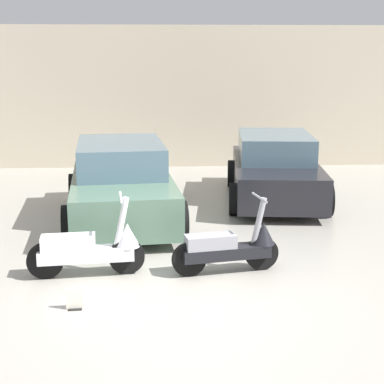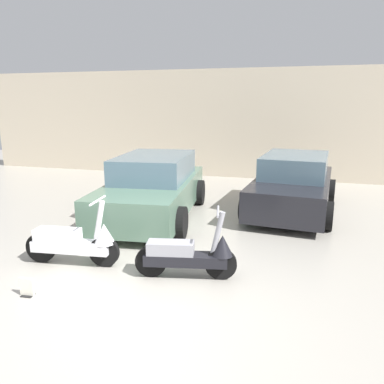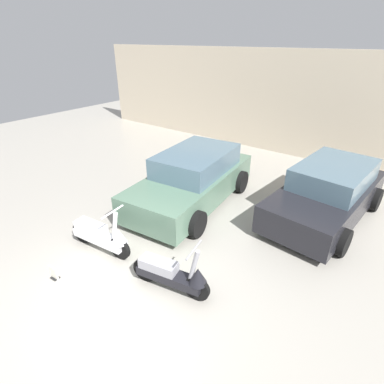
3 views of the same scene
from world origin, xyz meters
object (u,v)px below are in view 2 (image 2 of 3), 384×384
object	(u,v)px
scooter_front_right	(190,254)
car_rear_left	(153,188)
car_rear_center	(293,184)
placard_near_left_scooter	(27,288)
scooter_front_left	(76,241)

from	to	relation	value
scooter_front_right	car_rear_left	bearing A→B (deg)	109.68
car_rear_center	placard_near_left_scooter	bearing A→B (deg)	-26.75
scooter_front_left	car_rear_center	xyz separation A→B (m)	(3.30, 4.24, 0.25)
scooter_front_right	car_rear_left	xyz separation A→B (m)	(-1.67, 2.82, 0.29)
scooter_front_left	scooter_front_right	size ratio (longest dim) A/B	1.05
scooter_front_right	placard_near_left_scooter	xyz separation A→B (m)	(-1.98, -1.11, -0.26)
scooter_front_right	car_rear_center	bearing A→B (deg)	60.61
scooter_front_left	car_rear_left	world-z (taller)	car_rear_left
placard_near_left_scooter	car_rear_center	bearing A→B (deg)	57.55
scooter_front_right	car_rear_center	size ratio (longest dim) A/B	0.37
car_rear_left	car_rear_center	distance (m)	3.37
car_rear_center	placard_near_left_scooter	world-z (taller)	car_rear_center
car_rear_left	scooter_front_right	bearing A→B (deg)	24.60
car_rear_left	car_rear_center	xyz separation A→B (m)	(3.08, 1.39, -0.03)
placard_near_left_scooter	car_rear_left	bearing A→B (deg)	85.55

